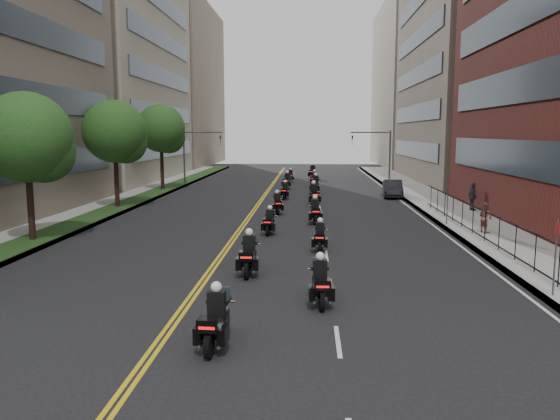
# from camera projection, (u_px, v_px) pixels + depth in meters

# --- Properties ---
(ground) EXTENTS (160.00, 160.00, 0.00)m
(ground) POSITION_uv_depth(u_px,v_px,m) (217.00, 339.00, 14.46)
(ground) COLOR black
(ground) RESTS_ON ground
(sidewalk_right) EXTENTS (4.00, 90.00, 0.15)m
(sidewalk_right) POSITION_uv_depth(u_px,v_px,m) (445.00, 209.00, 38.51)
(sidewalk_right) COLOR gray
(sidewalk_right) RESTS_ON ground
(sidewalk_left) EXTENTS (4.00, 90.00, 0.15)m
(sidewalk_left) POSITION_uv_depth(u_px,v_px,m) (112.00, 206.00, 39.80)
(sidewalk_left) COLOR gray
(sidewalk_left) RESTS_ON ground
(grass_strip) EXTENTS (2.00, 90.00, 0.04)m
(grass_strip) POSITION_uv_depth(u_px,v_px,m) (122.00, 205.00, 39.75)
(grass_strip) COLOR #1B3714
(grass_strip) RESTS_ON sidewalk_left
(building_right_tan) EXTENTS (15.11, 28.00, 30.00)m
(building_right_tan) POSITION_uv_depth(u_px,v_px,m) (488.00, 42.00, 58.62)
(building_right_tan) COLOR #746455
(building_right_tan) RESTS_ON ground
(building_right_far) EXTENTS (15.00, 28.00, 26.00)m
(building_right_far) POSITION_uv_depth(u_px,v_px,m) (428.00, 85.00, 88.56)
(building_right_far) COLOR #A89A87
(building_right_far) RESTS_ON ground
(building_left_mid) EXTENTS (16.11, 28.00, 34.00)m
(building_left_mid) POSITION_uv_depth(u_px,v_px,m) (91.00, 27.00, 60.67)
(building_left_mid) COLOR #A89A87
(building_left_mid) RESTS_ON ground
(building_left_far) EXTENTS (16.00, 28.00, 26.00)m
(building_left_far) POSITION_uv_depth(u_px,v_px,m) (164.00, 86.00, 90.90)
(building_left_far) COLOR #746455
(building_left_far) RESTS_ON ground
(iron_fence) EXTENTS (0.05, 28.00, 1.50)m
(iron_fence) POSITION_uv_depth(u_px,v_px,m) (492.00, 229.00, 25.60)
(iron_fence) COLOR black
(iron_fence) RESTS_ON sidewalk_right
(street_trees) EXTENTS (4.40, 38.40, 7.98)m
(street_trees) POSITION_uv_depth(u_px,v_px,m) (85.00, 137.00, 32.72)
(street_trees) COLOR black
(street_trees) RESTS_ON ground
(traffic_signal_right) EXTENTS (4.09, 0.20, 5.60)m
(traffic_signal_right) POSITION_uv_depth(u_px,v_px,m) (380.00, 149.00, 54.94)
(traffic_signal_right) COLOR #3F3F44
(traffic_signal_right) RESTS_ON ground
(traffic_signal_left) EXTENTS (4.09, 0.20, 5.60)m
(traffic_signal_left) POSITION_uv_depth(u_px,v_px,m) (193.00, 149.00, 55.96)
(traffic_signal_left) COLOR #3F3F44
(traffic_signal_left) RESTS_ON ground
(motorcycle_0) EXTENTS (0.57, 2.28, 1.68)m
(motorcycle_0) POSITION_uv_depth(u_px,v_px,m) (216.00, 322.00, 13.82)
(motorcycle_0) COLOR black
(motorcycle_0) RESTS_ON ground
(motorcycle_1) EXTENTS (0.57, 2.26, 1.67)m
(motorcycle_1) POSITION_uv_depth(u_px,v_px,m) (320.00, 284.00, 17.29)
(motorcycle_1) COLOR black
(motorcycle_1) RESTS_ON ground
(motorcycle_2) EXTENTS (0.55, 2.41, 1.78)m
(motorcycle_2) POSITION_uv_depth(u_px,v_px,m) (249.00, 256.00, 20.92)
(motorcycle_2) COLOR black
(motorcycle_2) RESTS_ON ground
(motorcycle_3) EXTENTS (0.50, 2.08, 1.53)m
(motorcycle_3) POSITION_uv_depth(u_px,v_px,m) (320.00, 238.00, 25.13)
(motorcycle_3) COLOR black
(motorcycle_3) RESTS_ON ground
(motorcycle_4) EXTENTS (0.54, 2.10, 1.55)m
(motorcycle_4) POSITION_uv_depth(u_px,v_px,m) (270.00, 223.00, 29.24)
(motorcycle_4) COLOR black
(motorcycle_4) RESTS_ON ground
(motorcycle_5) EXTENTS (0.56, 2.34, 1.73)m
(motorcycle_5) POSITION_uv_depth(u_px,v_px,m) (315.00, 212.00, 32.52)
(motorcycle_5) COLOR black
(motorcycle_5) RESTS_ON ground
(motorcycle_6) EXTENTS (0.67, 2.17, 1.60)m
(motorcycle_6) POSITION_uv_depth(u_px,v_px,m) (277.00, 204.00, 36.52)
(motorcycle_6) COLOR black
(motorcycle_6) RESTS_ON ground
(motorcycle_7) EXTENTS (0.74, 2.53, 1.87)m
(motorcycle_7) POSITION_uv_depth(u_px,v_px,m) (314.00, 196.00, 40.58)
(motorcycle_7) COLOR black
(motorcycle_7) RESTS_ON ground
(motorcycle_8) EXTENTS (0.53, 2.12, 1.57)m
(motorcycle_8) POSITION_uv_depth(u_px,v_px,m) (285.00, 192.00, 44.47)
(motorcycle_8) COLOR black
(motorcycle_8) RESTS_ON ground
(motorcycle_9) EXTENTS (0.76, 2.54, 1.88)m
(motorcycle_9) POSITION_uv_depth(u_px,v_px,m) (315.00, 186.00, 48.12)
(motorcycle_9) COLOR black
(motorcycle_9) RESTS_ON ground
(motorcycle_10) EXTENTS (0.67, 2.43, 1.79)m
(motorcycle_10) POSITION_uv_depth(u_px,v_px,m) (287.00, 182.00, 52.17)
(motorcycle_10) COLOR black
(motorcycle_10) RESTS_ON ground
(motorcycle_11) EXTENTS (0.60, 2.22, 1.64)m
(motorcycle_11) POSITION_uv_depth(u_px,v_px,m) (314.00, 179.00, 55.72)
(motorcycle_11) COLOR black
(motorcycle_11) RESTS_ON ground
(motorcycle_12) EXTENTS (0.52, 2.12, 1.57)m
(motorcycle_12) POSITION_uv_depth(u_px,v_px,m) (291.00, 176.00, 59.52)
(motorcycle_12) COLOR black
(motorcycle_12) RESTS_ON ground
(motorcycle_13) EXTENTS (0.75, 2.49, 1.84)m
(motorcycle_13) POSITION_uv_depth(u_px,v_px,m) (312.00, 173.00, 63.84)
(motorcycle_13) COLOR black
(motorcycle_13) RESTS_ON ground
(parked_sedan) EXTENTS (1.91, 4.50, 1.45)m
(parked_sedan) POSITION_uv_depth(u_px,v_px,m) (393.00, 189.00, 45.80)
(parked_sedan) COLOR black
(parked_sedan) RESTS_ON ground
(pedestrian_b) EXTENTS (0.88, 0.97, 1.63)m
(pedestrian_b) POSITION_uv_depth(u_px,v_px,m) (485.00, 217.00, 28.82)
(pedestrian_b) COLOR brown
(pedestrian_b) RESTS_ON sidewalk_right
(pedestrian_c) EXTENTS (0.63, 1.16, 1.87)m
(pedestrian_c) POSITION_uv_depth(u_px,v_px,m) (473.00, 197.00, 37.00)
(pedestrian_c) COLOR #3A3940
(pedestrian_c) RESTS_ON sidewalk_right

